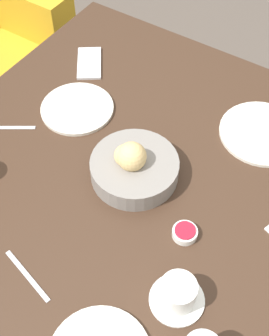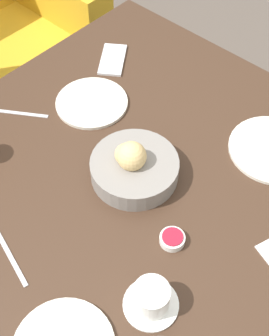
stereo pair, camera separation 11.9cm
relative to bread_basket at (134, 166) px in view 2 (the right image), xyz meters
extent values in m
plane|color=#564C44|center=(-0.04, 0.02, -0.75)|extent=(10.00, 10.00, 0.00)
cube|color=#3D281C|center=(-0.04, 0.02, -0.05)|extent=(1.24, 1.07, 0.03)
cube|color=#3D281C|center=(0.53, 0.51, -0.41)|extent=(0.06, 0.06, 0.68)
cube|color=gold|center=(0.59, 1.07, -0.42)|extent=(0.14, 0.70, 0.66)
cylinder|color=gray|center=(0.00, 0.00, -0.01)|extent=(0.23, 0.23, 0.05)
sphere|color=#DBB775|center=(0.00, 0.00, 0.04)|extent=(0.08, 0.08, 0.08)
sphere|color=#DBB775|center=(-0.01, 0.02, 0.04)|extent=(0.06, 0.06, 0.06)
cylinder|color=silver|center=(0.11, 0.27, -0.03)|extent=(0.21, 0.21, 0.01)
cylinder|color=white|center=(-0.23, -0.26, -0.03)|extent=(0.12, 0.12, 0.01)
cylinder|color=white|center=(-0.23, -0.26, 0.00)|extent=(0.08, 0.08, 0.07)
cylinder|color=white|center=(-0.08, -0.20, -0.03)|extent=(0.06, 0.06, 0.02)
cylinder|color=#A3192D|center=(-0.08, -0.20, -0.01)|extent=(0.05, 0.05, 0.00)
cube|color=#B7B7BC|center=(-0.06, 0.39, -0.03)|extent=(0.10, 0.14, 0.00)
cube|color=#B7B7BC|center=(-0.37, 0.04, -0.03)|extent=(0.05, 0.16, 0.00)
cube|color=silver|center=(0.29, 0.36, -0.03)|extent=(0.17, 0.15, 0.01)
camera|label=1|loc=(-0.61, -0.40, 0.93)|focal=50.00mm
camera|label=2|loc=(-0.54, -0.50, 0.93)|focal=50.00mm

